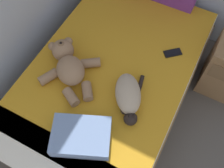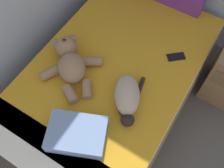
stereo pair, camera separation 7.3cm
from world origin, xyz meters
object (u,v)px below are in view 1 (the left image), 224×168
object	(u,v)px
bed	(111,81)
throw_pillow	(81,136)
cell_phone	(173,53)
cat	(128,96)
teddy_bear	(68,65)

from	to	relation	value
bed	throw_pillow	xyz separation A→B (m)	(0.10, -0.63, 0.28)
cell_phone	cat	bearing A→B (deg)	-104.27
cell_phone	throw_pillow	bearing A→B (deg)	-106.87
throw_pillow	cell_phone	bearing A→B (deg)	73.13
bed	throw_pillow	bearing A→B (deg)	-81.40
teddy_bear	throw_pillow	bearing A→B (deg)	-49.60
cat	throw_pillow	bearing A→B (deg)	-110.30
cat	throw_pillow	xyz separation A→B (m)	(-0.16, -0.42, -0.02)
cell_phone	throw_pillow	size ratio (longest dim) A/B	0.40
bed	cat	world-z (taller)	cat
cell_phone	teddy_bear	bearing A→B (deg)	-141.20
bed	cell_phone	bearing A→B (deg)	42.63
bed	teddy_bear	xyz separation A→B (m)	(-0.29, -0.18, 0.31)
bed	teddy_bear	bearing A→B (deg)	-147.31
throw_pillow	cat	bearing A→B (deg)	69.70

